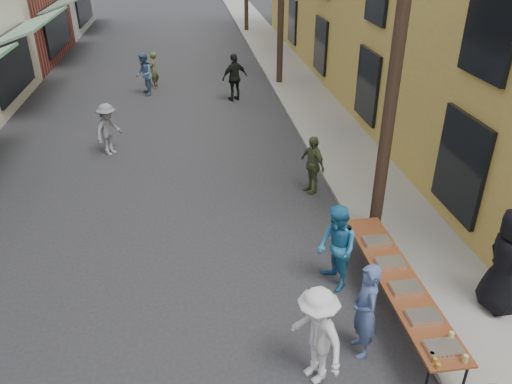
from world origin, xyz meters
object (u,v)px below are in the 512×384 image
object	(u,v)px
catering_tray_sausage	(443,348)
server	(507,261)
serving_table	(398,280)
guest_front_c	(336,248)
utility_pole_near	(401,26)

from	to	relation	value
catering_tray_sausage	server	world-z (taller)	server
server	catering_tray_sausage	bearing A→B (deg)	130.42
serving_table	catering_tray_sausage	xyz separation A→B (m)	(-0.00, -1.65, 0.08)
guest_front_c	server	distance (m)	2.87
utility_pole_near	serving_table	bearing A→B (deg)	-101.46
utility_pole_near	catering_tray_sausage	bearing A→B (deg)	-96.93
utility_pole_near	guest_front_c	xyz separation A→B (m)	(-1.36, -1.58, -3.64)
catering_tray_sausage	server	bearing A→B (deg)	38.90
utility_pole_near	server	xyz separation A→B (m)	(1.29, -2.68, -3.41)
serving_table	guest_front_c	distance (m)	1.24
catering_tray_sausage	guest_front_c	size ratio (longest dim) A/B	0.29
serving_table	server	size ratio (longest dim) A/B	2.02
utility_pole_near	serving_table	size ratio (longest dim) A/B	2.25
guest_front_c	serving_table	bearing A→B (deg)	33.78
utility_pole_near	guest_front_c	world-z (taller)	utility_pole_near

